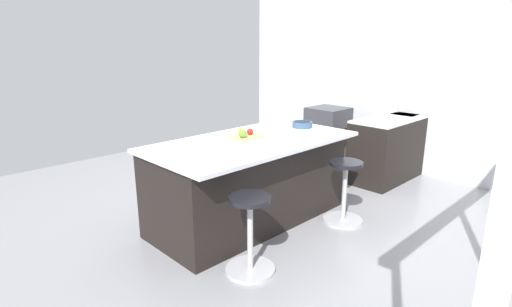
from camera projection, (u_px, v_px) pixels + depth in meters
ground_plane at (274, 210)px, 4.78m from camera, size 7.40×7.40×0.00m
interior_partition_left at (392, 76)px, 6.17m from camera, size 0.12×5.69×2.86m
sink_cabinet at (397, 145)px, 5.95m from camera, size 1.82×0.60×1.18m
oven_range at (328, 133)px, 6.82m from camera, size 0.60×0.61×0.87m
kitchen_island at (250, 180)px, 4.39m from camera, size 2.27×1.16×0.94m
stool_by_window at (344, 194)px, 4.39m from camera, size 0.44×0.44×0.70m
stool_middle at (250, 237)px, 3.42m from camera, size 0.44×0.44×0.70m
cutting_board at (246, 137)px, 4.32m from camera, size 0.36×0.24×0.02m
apple_red at (250, 132)px, 4.37m from camera, size 0.07×0.07×0.07m
apple_yellow at (241, 131)px, 4.36m from camera, size 0.08×0.08×0.08m
apple_green at (243, 134)px, 4.22m from camera, size 0.09×0.09×0.09m
fruit_bowl at (302, 124)px, 4.84m from camera, size 0.24×0.24×0.07m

